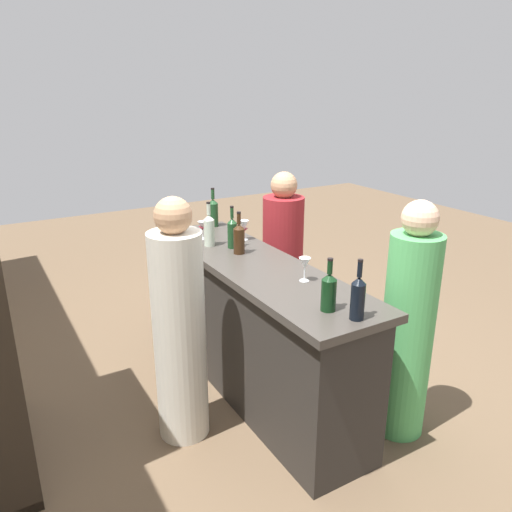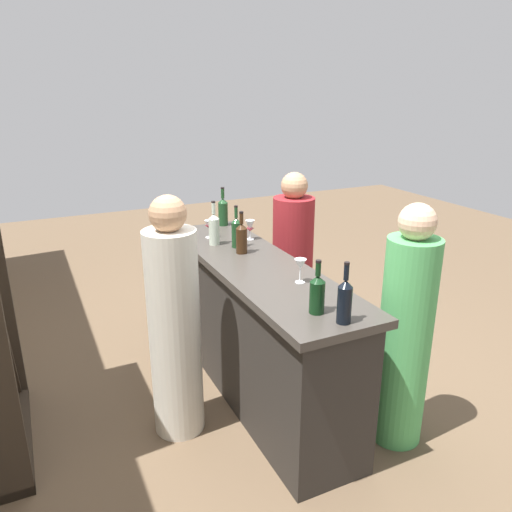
{
  "view_description": "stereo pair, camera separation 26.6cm",
  "coord_description": "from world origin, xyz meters",
  "px_view_note": "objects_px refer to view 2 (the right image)",
  "views": [
    {
      "loc": [
        -2.69,
        1.58,
        2.12
      ],
      "look_at": [
        0.0,
        0.0,
        1.04
      ],
      "focal_mm": 34.77,
      "sensor_mm": 36.0,
      "label": 1
    },
    {
      "loc": [
        -2.82,
        1.34,
        2.12
      ],
      "look_at": [
        0.0,
        0.0,
        1.04
      ],
      "focal_mm": 34.77,
      "sensor_mm": 36.0,
      "label": 2
    }
  ],
  "objects_px": {
    "wine_bottle_second_left_dark_green": "(317,293)",
    "person_left_guest": "(293,260)",
    "wine_glass_near_right": "(209,226)",
    "person_center_guest": "(405,336)",
    "wine_bottle_leftmost_near_black": "(345,300)",
    "wine_glass_near_left": "(250,227)",
    "wine_bottle_center_amber_brown": "(242,237)",
    "wine_bottle_rightmost_clear_pale": "(214,228)",
    "wine_bottle_second_right_olive_green": "(236,232)",
    "wine_bottle_far_right_olive_green": "(223,211)",
    "person_right_guest": "(174,327)",
    "wine_glass_near_center": "(300,265)"
  },
  "relations": [
    {
      "from": "wine_glass_near_center",
      "to": "wine_glass_near_right",
      "type": "distance_m",
      "value": 1.13
    },
    {
      "from": "wine_bottle_second_left_dark_green",
      "to": "person_right_guest",
      "type": "distance_m",
      "value": 0.97
    },
    {
      "from": "wine_bottle_leftmost_near_black",
      "to": "wine_bottle_second_left_dark_green",
      "type": "distance_m",
      "value": 0.17
    },
    {
      "from": "wine_glass_near_left",
      "to": "person_right_guest",
      "type": "distance_m",
      "value": 1.11
    },
    {
      "from": "wine_bottle_second_right_olive_green",
      "to": "wine_bottle_far_right_olive_green",
      "type": "distance_m",
      "value": 0.62
    },
    {
      "from": "wine_bottle_center_amber_brown",
      "to": "person_right_guest",
      "type": "height_order",
      "value": "person_right_guest"
    },
    {
      "from": "wine_bottle_second_left_dark_green",
      "to": "person_left_guest",
      "type": "bearing_deg",
      "value": -25.69
    },
    {
      "from": "wine_bottle_center_amber_brown",
      "to": "wine_bottle_rightmost_clear_pale",
      "type": "distance_m",
      "value": 0.29
    },
    {
      "from": "wine_bottle_leftmost_near_black",
      "to": "person_center_guest",
      "type": "distance_m",
      "value": 0.72
    },
    {
      "from": "wine_bottle_center_amber_brown",
      "to": "person_center_guest",
      "type": "height_order",
      "value": "person_center_guest"
    },
    {
      "from": "wine_bottle_rightmost_clear_pale",
      "to": "wine_glass_near_right",
      "type": "bearing_deg",
      "value": -8.44
    },
    {
      "from": "wine_bottle_second_right_olive_green",
      "to": "person_center_guest",
      "type": "bearing_deg",
      "value": -154.63
    },
    {
      "from": "wine_bottle_second_left_dark_green",
      "to": "person_left_guest",
      "type": "xyz_separation_m",
      "value": [
        1.59,
        -0.76,
        -0.44
      ]
    },
    {
      "from": "wine_bottle_second_left_dark_green",
      "to": "person_right_guest",
      "type": "bearing_deg",
      "value": 40.53
    },
    {
      "from": "wine_bottle_center_amber_brown",
      "to": "person_left_guest",
      "type": "xyz_separation_m",
      "value": [
        0.53,
        -0.72,
        -0.45
      ]
    },
    {
      "from": "wine_bottle_second_left_dark_green",
      "to": "wine_glass_near_center",
      "type": "relative_size",
      "value": 1.95
    },
    {
      "from": "person_left_guest",
      "to": "person_right_guest",
      "type": "relative_size",
      "value": 0.93
    },
    {
      "from": "person_right_guest",
      "to": "person_left_guest",
      "type": "bearing_deg",
      "value": 18.52
    },
    {
      "from": "person_center_guest",
      "to": "wine_bottle_leftmost_near_black",
      "type": "bearing_deg",
      "value": 4.72
    },
    {
      "from": "wine_bottle_leftmost_near_black",
      "to": "wine_glass_near_left",
      "type": "height_order",
      "value": "wine_bottle_leftmost_near_black"
    },
    {
      "from": "wine_bottle_leftmost_near_black",
      "to": "wine_bottle_far_right_olive_green",
      "type": "distance_m",
      "value": 1.97
    },
    {
      "from": "wine_bottle_second_left_dark_green",
      "to": "wine_glass_near_right",
      "type": "xyz_separation_m",
      "value": [
        1.51,
        0.03,
        -0.01
      ]
    },
    {
      "from": "wine_glass_near_center",
      "to": "person_right_guest",
      "type": "height_order",
      "value": "person_right_guest"
    },
    {
      "from": "wine_bottle_rightmost_clear_pale",
      "to": "person_right_guest",
      "type": "relative_size",
      "value": 0.21
    },
    {
      "from": "wine_bottle_second_left_dark_green",
      "to": "wine_bottle_second_right_olive_green",
      "type": "relative_size",
      "value": 0.93
    },
    {
      "from": "wine_bottle_far_right_olive_green",
      "to": "person_center_guest",
      "type": "bearing_deg",
      "value": -166.59
    },
    {
      "from": "wine_bottle_rightmost_clear_pale",
      "to": "wine_glass_near_center",
      "type": "bearing_deg",
      "value": -168.29
    },
    {
      "from": "wine_bottle_leftmost_near_black",
      "to": "wine_bottle_rightmost_clear_pale",
      "type": "height_order",
      "value": "wine_bottle_rightmost_clear_pale"
    },
    {
      "from": "wine_bottle_far_right_olive_green",
      "to": "wine_glass_near_right",
      "type": "xyz_separation_m",
      "value": [
        -0.29,
        0.23,
        -0.03
      ]
    },
    {
      "from": "wine_glass_near_left",
      "to": "wine_glass_near_center",
      "type": "xyz_separation_m",
      "value": [
        -0.93,
        0.1,
        0.01
      ]
    },
    {
      "from": "wine_glass_near_left",
      "to": "wine_glass_near_center",
      "type": "height_order",
      "value": "wine_glass_near_left"
    },
    {
      "from": "wine_glass_near_right",
      "to": "wine_glass_near_center",
      "type": "bearing_deg",
      "value": -171.5
    },
    {
      "from": "wine_bottle_second_right_olive_green",
      "to": "wine_glass_near_center",
      "type": "relative_size",
      "value": 2.09
    },
    {
      "from": "wine_bottle_second_left_dark_green",
      "to": "person_left_guest",
      "type": "relative_size",
      "value": 0.2
    },
    {
      "from": "wine_bottle_leftmost_near_black",
      "to": "wine_glass_near_center",
      "type": "relative_size",
      "value": 2.15
    },
    {
      "from": "wine_bottle_leftmost_near_black",
      "to": "person_left_guest",
      "type": "distance_m",
      "value": 1.93
    },
    {
      "from": "person_center_guest",
      "to": "wine_bottle_second_left_dark_green",
      "type": "bearing_deg",
      "value": -10.54
    },
    {
      "from": "wine_bottle_leftmost_near_black",
      "to": "wine_bottle_far_right_olive_green",
      "type": "bearing_deg",
      "value": -4.13
    },
    {
      "from": "wine_bottle_second_left_dark_green",
      "to": "wine_glass_near_center",
      "type": "distance_m",
      "value": 0.42
    },
    {
      "from": "wine_bottle_second_right_olive_green",
      "to": "wine_bottle_center_amber_brown",
      "type": "bearing_deg",
      "value": 171.62
    },
    {
      "from": "wine_bottle_far_right_olive_green",
      "to": "wine_glass_near_left",
      "type": "xyz_separation_m",
      "value": [
        -0.47,
        -0.03,
        -0.02
      ]
    },
    {
      "from": "wine_bottle_second_right_olive_green",
      "to": "person_right_guest",
      "type": "relative_size",
      "value": 0.2
    },
    {
      "from": "wine_bottle_far_right_olive_green",
      "to": "wine_glass_near_center",
      "type": "xyz_separation_m",
      "value": [
        -1.41,
        0.07,
        -0.01
      ]
    },
    {
      "from": "wine_bottle_second_right_olive_green",
      "to": "person_center_guest",
      "type": "distance_m",
      "value": 1.39
    },
    {
      "from": "wine_bottle_far_right_olive_green",
      "to": "wine_glass_near_right",
      "type": "height_order",
      "value": "wine_bottle_far_right_olive_green"
    },
    {
      "from": "wine_bottle_far_right_olive_green",
      "to": "person_left_guest",
      "type": "distance_m",
      "value": 0.76
    },
    {
      "from": "wine_bottle_leftmost_near_black",
      "to": "wine_bottle_second_left_dark_green",
      "type": "relative_size",
      "value": 1.11
    },
    {
      "from": "wine_glass_near_left",
      "to": "person_right_guest",
      "type": "relative_size",
      "value": 0.1
    },
    {
      "from": "wine_glass_near_center",
      "to": "person_center_guest",
      "type": "distance_m",
      "value": 0.75
    },
    {
      "from": "wine_bottle_rightmost_clear_pale",
      "to": "wine_bottle_second_right_olive_green",
      "type": "bearing_deg",
      "value": -136.81
    }
  ]
}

